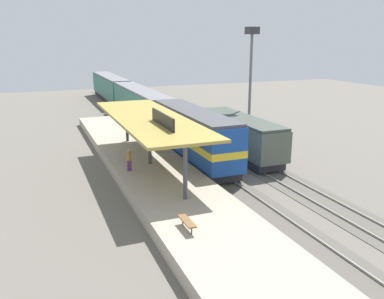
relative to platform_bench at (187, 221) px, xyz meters
The scene contains 12 objects.
ground_plane 14.45m from the platform_bench, 56.22° to the left, with size 120.00×120.00×0.00m, color #666056.
track_near 13.44m from the platform_bench, 63.35° to the left, with size 3.20×110.00×0.16m.
track_far 16.03m from the platform_bench, 48.44° to the left, with size 3.20×110.00×0.16m.
platform 12.07m from the platform_bench, 83.32° to the left, with size 6.00×44.00×0.90m, color #A89E89.
station_canopy 12.37m from the platform_bench, 83.27° to the left, with size 5.20×18.00×4.70m.
platform_bench is the anchor object (origin of this frame).
locomotive 15.40m from the platform_bench, 67.02° to the left, with size 2.93×14.43×4.44m.
passenger_carriage_front 32.72m from the platform_bench, 79.43° to the left, with size 2.90×20.00×4.24m.
passenger_carriage_rear 53.29m from the platform_bench, 83.53° to the left, with size 2.90×20.00×4.24m.
freight_car 17.51m from the platform_bench, 52.73° to the left, with size 2.80×12.00×3.54m.
light_mast 23.82m from the platform_bench, 52.65° to the left, with size 1.10×1.10×11.70m.
person_waiting 10.78m from the platform_bench, 92.99° to the left, with size 0.34×0.34×1.71m.
Camera 1 is at (-12.95, -30.18, 10.58)m, focal length 38.01 mm.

